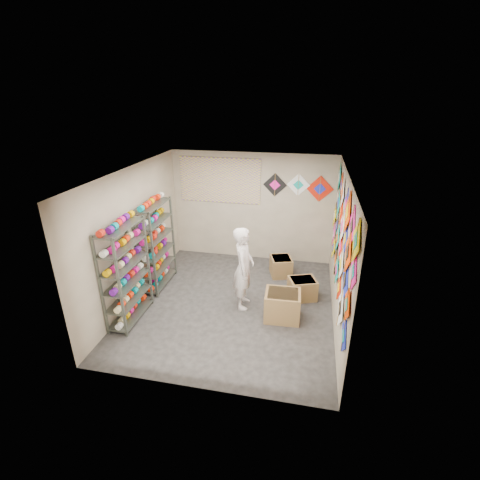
% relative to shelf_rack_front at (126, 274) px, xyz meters
% --- Properties ---
extents(ground, '(4.50, 4.50, 0.00)m').
position_rel_shelf_rack_front_xyz_m(ground, '(1.78, 0.85, -0.95)').
color(ground, black).
extents(room_walls, '(4.50, 4.50, 4.50)m').
position_rel_shelf_rack_front_xyz_m(room_walls, '(1.78, 0.85, 0.69)').
color(room_walls, tan).
rests_on(room_walls, ground).
extents(shelf_rack_front, '(0.40, 1.10, 1.90)m').
position_rel_shelf_rack_front_xyz_m(shelf_rack_front, '(0.00, 0.00, 0.00)').
color(shelf_rack_front, '#4C5147').
rests_on(shelf_rack_front, ground).
extents(shelf_rack_back, '(0.40, 1.10, 1.90)m').
position_rel_shelf_rack_front_xyz_m(shelf_rack_back, '(0.00, 1.30, 0.00)').
color(shelf_rack_back, '#4C5147').
rests_on(shelf_rack_back, ground).
extents(string_spools, '(0.12, 2.36, 0.12)m').
position_rel_shelf_rack_front_xyz_m(string_spools, '(-0.00, 0.65, 0.10)').
color(string_spools, '#E9118D').
rests_on(string_spools, ground).
extents(kite_wall_display, '(0.05, 4.26, 2.05)m').
position_rel_shelf_rack_front_xyz_m(kite_wall_display, '(3.76, 0.85, 0.72)').
color(kite_wall_display, '#1927B4').
rests_on(kite_wall_display, room_walls).
extents(back_wall_kites, '(1.65, 0.02, 0.66)m').
position_rel_shelf_rack_front_xyz_m(back_wall_kites, '(2.90, 3.09, 1.00)').
color(back_wall_kites, black).
rests_on(back_wall_kites, room_walls).
extents(poster, '(2.00, 0.01, 1.10)m').
position_rel_shelf_rack_front_xyz_m(poster, '(0.98, 3.08, 1.05)').
color(poster, '#7A499E').
rests_on(poster, room_walls).
extents(shopkeeper, '(0.67, 0.50, 1.68)m').
position_rel_shelf_rack_front_xyz_m(shopkeeper, '(2.01, 0.85, -0.11)').
color(shopkeeper, beige).
rests_on(shopkeeper, ground).
extents(carton_a, '(0.68, 0.58, 0.55)m').
position_rel_shelf_rack_front_xyz_m(carton_a, '(2.82, 0.58, -0.68)').
color(carton_a, brown).
rests_on(carton_a, ground).
extents(carton_b, '(0.66, 0.60, 0.44)m').
position_rel_shelf_rack_front_xyz_m(carton_b, '(3.16, 1.36, -0.73)').
color(carton_b, brown).
rests_on(carton_b, ground).
extents(carton_c, '(0.59, 0.62, 0.44)m').
position_rel_shelf_rack_front_xyz_m(carton_c, '(2.63, 2.27, -0.73)').
color(carton_c, brown).
rests_on(carton_c, ground).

